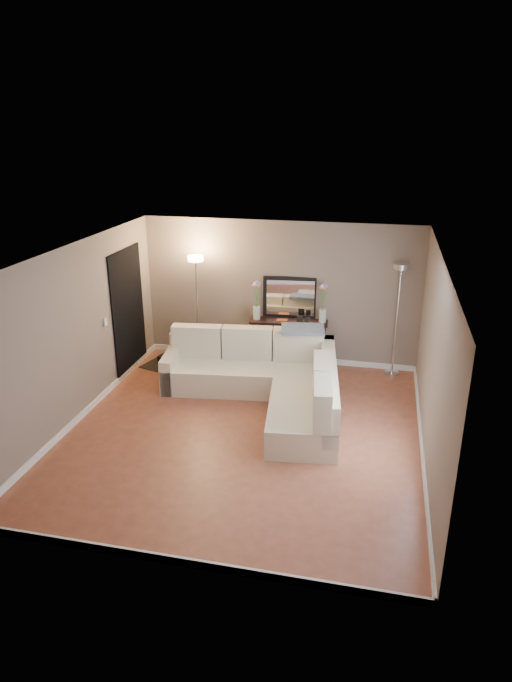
% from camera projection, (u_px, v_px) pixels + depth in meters
% --- Properties ---
extents(floor, '(5.00, 5.50, 0.01)m').
position_uv_depth(floor, '(244.00, 431.00, 8.24)').
color(floor, '#9C5138').
rests_on(floor, ground).
extents(ceiling, '(5.00, 5.50, 0.01)m').
position_uv_depth(ceiling, '(242.00, 253.00, 7.31)').
color(ceiling, white).
rests_on(ceiling, ground).
extents(wall_back, '(5.00, 0.02, 2.60)m').
position_uv_depth(wall_back, '(280.00, 293.00, 10.29)').
color(wall_back, '#7B6C5F').
rests_on(wall_back, ground).
extents(wall_front, '(5.00, 0.02, 2.60)m').
position_uv_depth(wall_front, '(172.00, 455.00, 5.26)').
color(wall_front, '#7B6C5F').
rests_on(wall_front, ground).
extents(wall_left, '(0.02, 5.50, 2.60)m').
position_uv_depth(wall_left, '(76.00, 334.00, 8.29)').
color(wall_left, '#7B6C5F').
rests_on(wall_left, ground).
extents(wall_right, '(0.02, 5.50, 2.60)m').
position_uv_depth(wall_right, '(434.00, 364.00, 7.26)').
color(wall_right, '#7B6C5F').
rests_on(wall_right, ground).
extents(baseboard_back, '(5.00, 0.03, 0.10)m').
position_uv_depth(baseboard_back, '(279.00, 357.00, 10.71)').
color(baseboard_back, white).
rests_on(baseboard_back, ground).
extents(baseboard_front, '(5.00, 0.03, 0.10)m').
position_uv_depth(baseboard_front, '(179.00, 561.00, 5.73)').
color(baseboard_front, white).
rests_on(baseboard_front, ground).
extents(baseboard_left, '(0.03, 5.50, 0.10)m').
position_uv_depth(baseboard_left, '(87.00, 410.00, 8.73)').
color(baseboard_left, white).
rests_on(baseboard_left, ground).
extents(baseboard_right, '(0.03, 5.50, 0.10)m').
position_uv_depth(baseboard_right, '(422.00, 448.00, 7.71)').
color(baseboard_right, white).
rests_on(baseboard_right, ground).
extents(doorway, '(0.02, 1.20, 2.20)m').
position_uv_depth(doorway, '(128.00, 312.00, 9.90)').
color(doorway, black).
rests_on(doorway, ground).
extents(switch_plate, '(0.02, 0.08, 0.12)m').
position_uv_depth(switch_plate, '(105.00, 322.00, 9.09)').
color(switch_plate, white).
rests_on(switch_plate, ground).
extents(sectional_sofa, '(3.12, 2.79, 0.99)m').
position_uv_depth(sectional_sofa, '(269.00, 379.00, 9.05)').
color(sectional_sofa, beige).
rests_on(sectional_sofa, floor).
extents(throw_blanket, '(0.77, 0.53, 0.09)m').
position_uv_depth(throw_blanket, '(303.00, 329.00, 9.41)').
color(throw_blanket, slate).
rests_on(throw_blanket, sectional_sofa).
extents(console_table, '(1.42, 0.49, 0.86)m').
position_uv_depth(console_table, '(284.00, 340.00, 10.36)').
color(console_table, black).
rests_on(console_table, floor).
extents(leaning_mirror, '(0.99, 0.13, 0.77)m').
position_uv_depth(leaning_mirror, '(290.00, 298.00, 10.24)').
color(leaning_mirror, black).
rests_on(leaning_mirror, console_table).
extents(table_decor, '(0.60, 0.14, 0.14)m').
position_uv_depth(table_decor, '(289.00, 321.00, 10.17)').
color(table_decor, '#C75523').
rests_on(table_decor, console_table).
extents(flower_vase_left, '(0.16, 0.14, 0.73)m').
position_uv_depth(flower_vase_left, '(257.00, 304.00, 10.18)').
color(flower_vase_left, silver).
rests_on(flower_vase_left, console_table).
extents(flower_vase_right, '(0.16, 0.14, 0.73)m').
position_uv_depth(flower_vase_right, '(323.00, 306.00, 10.03)').
color(flower_vase_right, silver).
rests_on(flower_vase_right, console_table).
extents(floor_lamp_lit, '(0.35, 0.35, 1.98)m').
position_uv_depth(floor_lamp_lit, '(197.00, 288.00, 10.23)').
color(floor_lamp_lit, silver).
rests_on(floor_lamp_lit, floor).
extents(floor_lamp_unlit, '(0.36, 0.36, 1.99)m').
position_uv_depth(floor_lamp_unlit, '(399.00, 298.00, 9.63)').
color(floor_lamp_unlit, silver).
rests_on(floor_lamp_unlit, floor).
extents(charcoal_rug, '(1.51, 1.29, 0.02)m').
position_uv_depth(charcoal_rug, '(183.00, 365.00, 10.47)').
color(charcoal_rug, black).
rests_on(charcoal_rug, floor).
extents(black_bag, '(0.42, 0.35, 0.24)m').
position_uv_depth(black_bag, '(170.00, 362.00, 10.46)').
color(black_bag, black).
rests_on(black_bag, charcoal_rug).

